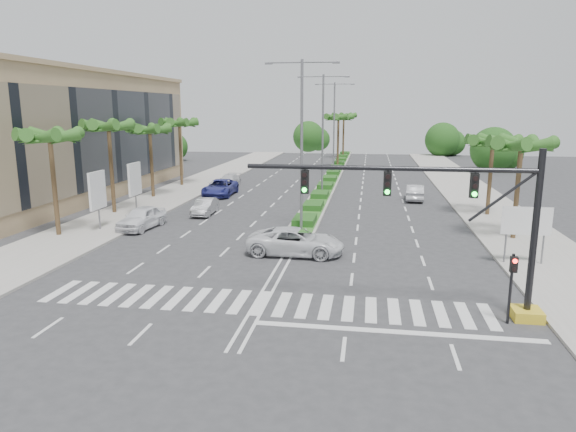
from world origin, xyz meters
name	(u,v)px	position (x,y,z in m)	size (l,w,h in m)	color
ground	(261,303)	(0.00, 0.00, 0.00)	(160.00, 160.00, 0.00)	#333335
footpath_right	(502,220)	(15.20, 20.00, 0.07)	(6.00, 120.00, 0.15)	gray
footpath_left	(139,209)	(-15.20, 20.00, 0.07)	(6.00, 120.00, 0.15)	gray
median	(333,176)	(0.00, 45.00, 0.10)	(2.20, 75.00, 0.20)	gray
median_grass	(333,175)	(0.00, 45.00, 0.22)	(1.80, 75.00, 0.04)	#346321
building	(61,136)	(-26.00, 26.00, 6.00)	(12.00, 36.00, 12.00)	tan
signal_gantry	(477,238)	(9.27, 0.00, 3.46)	(12.60, 1.20, 7.20)	gold
pedestrian_signal	(512,277)	(10.60, -0.68, 2.04)	(0.28, 0.36, 3.00)	black
direction_sign	(526,223)	(13.50, 7.99, 2.45)	(2.70, 0.11, 3.40)	slate
billboard_near	(97,191)	(-14.50, 12.00, 2.96)	(0.18, 2.10, 4.35)	slate
billboard_far	(135,180)	(-14.50, 18.00, 2.96)	(0.18, 2.10, 4.35)	slate
palm_left_near	(50,140)	(-16.50, 10.00, 6.69)	(4.57, 4.68, 7.55)	brown
palm_left_mid	(109,129)	(-16.50, 18.00, 7.08)	(4.57, 4.68, 7.95)	brown
palm_left_far	(150,132)	(-16.50, 26.00, 6.50)	(4.57, 4.68, 7.35)	brown
palm_left_end	(179,125)	(-16.50, 34.00, 6.88)	(4.57, 4.68, 7.75)	brown
palm_right_near	(521,148)	(14.50, 14.00, 6.20)	(4.57, 4.68, 7.05)	brown
palm_right_far	(493,144)	(14.50, 22.00, 5.91)	(4.57, 4.68, 6.75)	brown
palm_median_a	(338,119)	(0.00, 55.00, 7.17)	(4.57, 4.68, 8.05)	brown
palm_median_b	(344,117)	(0.00, 70.00, 7.17)	(4.57, 4.68, 8.05)	brown
streetlight_near	(302,137)	(0.00, 14.00, 6.81)	(5.10, 0.25, 12.00)	slate
streetlight_mid	(323,128)	(0.00, 30.00, 6.81)	(5.10, 0.25, 12.00)	slate
streetlight_far	(334,124)	(0.00, 46.00, 6.81)	(5.10, 0.25, 12.00)	slate
car_parked_a	(142,218)	(-11.80, 13.18, 0.83)	(1.95, 4.85, 1.65)	white
car_parked_b	(205,207)	(-8.80, 18.86, 0.68)	(1.43, 4.11, 1.35)	#9F9FA3
car_parked_c	(220,188)	(-10.25, 28.28, 0.82)	(2.72, 5.90, 1.64)	navy
car_parked_d	(229,180)	(-11.21, 34.98, 0.65)	(1.83, 4.49, 1.30)	silver
car_crossing	(296,241)	(0.44, 8.18, 0.82)	(2.71, 5.88, 1.63)	white
car_right	(415,192)	(9.17, 28.73, 0.77)	(1.63, 4.69, 1.54)	#BDBCC1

